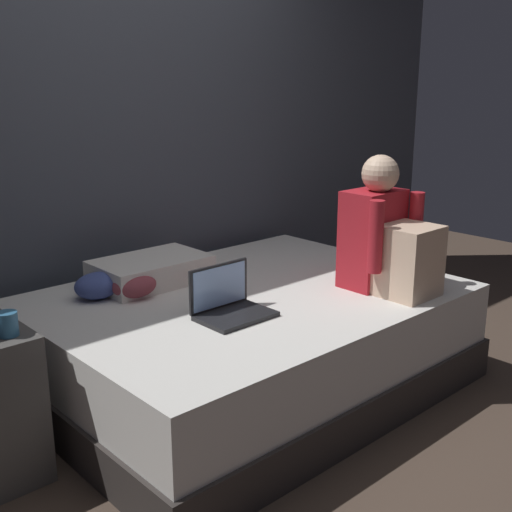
# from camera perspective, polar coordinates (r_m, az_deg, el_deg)

# --- Properties ---
(ground_plane) EXTENTS (8.00, 8.00, 0.00)m
(ground_plane) POSITION_cam_1_polar(r_m,az_deg,el_deg) (3.00, 0.44, -14.51)
(ground_plane) COLOR #47382D
(wall_back) EXTENTS (5.60, 0.10, 2.70)m
(wall_back) POSITION_cam_1_polar(r_m,az_deg,el_deg) (3.57, -13.10, 12.71)
(wall_back) COLOR #424751
(wall_back) RESTS_ON ground_plane
(bed) EXTENTS (2.00, 1.50, 0.50)m
(bed) POSITION_cam_1_polar(r_m,az_deg,el_deg) (3.21, -0.61, -7.51)
(bed) COLOR #332D2B
(bed) RESTS_ON ground_plane
(person_sitting) EXTENTS (0.39, 0.44, 0.66)m
(person_sitting) POSITION_cam_1_polar(r_m,az_deg,el_deg) (3.16, 11.57, 1.43)
(person_sitting) COLOR #B21E28
(person_sitting) RESTS_ON bed
(laptop) EXTENTS (0.32, 0.23, 0.22)m
(laptop) POSITION_cam_1_polar(r_m,az_deg,el_deg) (2.80, -2.42, -4.26)
(laptop) COLOR black
(laptop) RESTS_ON bed
(pillow) EXTENTS (0.56, 0.36, 0.13)m
(pillow) POSITION_cam_1_polar(r_m,az_deg,el_deg) (3.29, -9.33, -1.28)
(pillow) COLOR silver
(pillow) RESTS_ON bed
(mug) EXTENTS (0.08, 0.08, 0.09)m
(mug) POSITION_cam_1_polar(r_m,az_deg,el_deg) (2.50, -21.24, -5.66)
(mug) COLOR teal
(mug) RESTS_ON nightstand
(clothes_pile) EXTENTS (0.37, 0.29, 0.12)m
(clothes_pile) POSITION_cam_1_polar(r_m,az_deg,el_deg) (3.12, -12.07, -2.48)
(clothes_pile) COLOR gray
(clothes_pile) RESTS_ON bed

